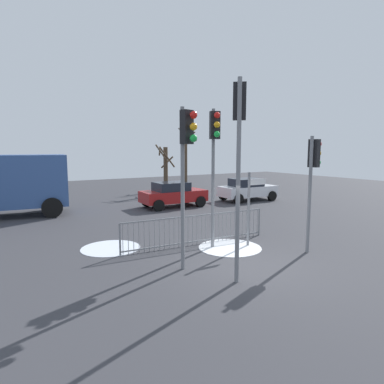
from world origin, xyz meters
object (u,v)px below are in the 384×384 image
(traffic_light_foreground_right, at_px, (239,136))
(traffic_light_foreground_left, at_px, (214,147))
(traffic_light_rear_right, at_px, (313,168))
(bare_tree_centre, at_px, (186,155))
(car_white_far, at_px, (247,189))
(car_red_near, at_px, (173,194))
(bare_tree_right, at_px, (165,168))
(direction_sign_post, at_px, (250,204))
(traffic_light_mid_right, at_px, (186,152))

(traffic_light_foreground_right, xyz_separation_m, traffic_light_foreground_left, (1.13, 2.61, -0.27))
(traffic_light_rear_right, relative_size, bare_tree_centre, 0.68)
(traffic_light_foreground_left, relative_size, car_white_far, 1.21)
(car_red_near, relative_size, car_white_far, 0.99)
(traffic_light_foreground_left, relative_size, car_red_near, 1.23)
(bare_tree_right, bearing_deg, car_white_far, -60.92)
(traffic_light_foreground_right, height_order, car_white_far, traffic_light_foreground_right)
(direction_sign_post, bearing_deg, traffic_light_mid_right, -161.19)
(traffic_light_mid_right, distance_m, car_white_far, 13.68)
(traffic_light_rear_right, xyz_separation_m, traffic_light_foreground_left, (-2.54, 1.96, 0.66))
(car_red_near, bearing_deg, traffic_light_foreground_right, -108.32)
(direction_sign_post, height_order, car_red_near, direction_sign_post)
(traffic_light_foreground_right, relative_size, bare_tree_right, 1.37)
(traffic_light_rear_right, distance_m, direction_sign_post, 2.41)
(traffic_light_mid_right, relative_size, traffic_light_foreground_left, 0.96)
(car_red_near, bearing_deg, traffic_light_rear_right, -89.66)
(traffic_light_rear_right, relative_size, traffic_light_foreground_left, 0.81)
(traffic_light_foreground_right, height_order, car_red_near, traffic_light_foreground_right)
(traffic_light_mid_right, height_order, traffic_light_foreground_right, traffic_light_foreground_right)
(car_red_near, xyz_separation_m, bare_tree_right, (2.20, 5.21, 1.18))
(traffic_light_foreground_right, bearing_deg, car_white_far, 87.75)
(traffic_light_mid_right, xyz_separation_m, car_white_far, (10.02, 8.95, -2.55))
(traffic_light_mid_right, height_order, direction_sign_post, traffic_light_mid_right)
(traffic_light_foreground_left, bearing_deg, traffic_light_rear_right, 161.60)
(traffic_light_mid_right, xyz_separation_m, direction_sign_post, (3.16, 0.94, -1.84))
(traffic_light_foreground_left, xyz_separation_m, car_red_near, (2.80, 8.08, -2.69))
(traffic_light_foreground_left, distance_m, bare_tree_right, 14.28)
(traffic_light_rear_right, xyz_separation_m, direction_sign_post, (-1.25, 1.59, -1.32))
(traffic_light_mid_right, bearing_deg, car_white_far, -152.52)
(traffic_light_mid_right, distance_m, bare_tree_right, 16.20)
(traffic_light_mid_right, bearing_deg, traffic_light_foreground_right, 105.53)
(traffic_light_foreground_right, distance_m, car_red_near, 11.78)
(traffic_light_rear_right, bearing_deg, car_red_near, 168.57)
(car_red_near, bearing_deg, car_white_far, -2.90)
(direction_sign_post, distance_m, bare_tree_centre, 18.28)
(bare_tree_centre, bearing_deg, direction_sign_post, -113.69)
(direction_sign_post, bearing_deg, car_red_near, 82.12)
(traffic_light_rear_right, distance_m, traffic_light_foreground_left, 3.28)
(direction_sign_post, xyz_separation_m, bare_tree_right, (3.72, 13.67, 0.48))
(direction_sign_post, relative_size, bare_tree_right, 0.70)
(traffic_light_rear_right, bearing_deg, bare_tree_right, 160.88)
(bare_tree_centre, relative_size, bare_tree_right, 1.49)
(traffic_light_mid_right, bearing_deg, bare_tree_right, -129.52)
(traffic_light_foreground_right, height_order, bare_tree_right, traffic_light_foreground_right)
(car_red_near, height_order, bare_tree_right, bare_tree_right)
(car_white_far, height_order, bare_tree_right, bare_tree_right)
(traffic_light_rear_right, bearing_deg, traffic_light_mid_right, -108.27)
(bare_tree_centre, bearing_deg, traffic_light_mid_right, -120.74)
(car_red_near, bearing_deg, bare_tree_right, 68.91)
(traffic_light_foreground_right, height_order, direction_sign_post, traffic_light_foreground_right)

